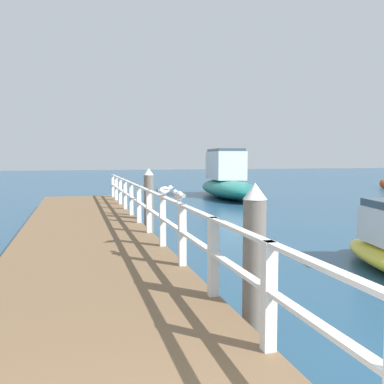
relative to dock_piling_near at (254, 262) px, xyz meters
name	(u,v)px	position (x,y,z in m)	size (l,w,h in m)	color
pier_deck	(85,239)	(-1.86, 6.15, -0.76)	(3.12, 19.55, 0.47)	brown
pier_railing	(143,203)	(-0.38, 6.15, 0.11)	(0.12, 18.07, 1.03)	silver
dock_piling_near	(254,262)	(0.00, 0.00, 0.00)	(0.29, 0.29, 1.96)	#6B6056
dock_piling_far	(149,201)	(0.00, 7.56, 0.00)	(0.29, 0.29, 1.96)	#6B6056
seagull_foreground	(179,195)	(-0.38, 2.30, 0.64)	(0.21, 0.48, 0.21)	white
seagull_background	(165,190)	(-0.37, 3.51, 0.64)	(0.41, 0.32, 0.21)	white
boat_2	(228,181)	(6.44, 18.22, -0.06)	(3.31, 8.44, 2.80)	#197266
channel_buoy	(384,183)	(20.27, 21.85, -0.63)	(0.70, 0.70, 1.40)	#E54C19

